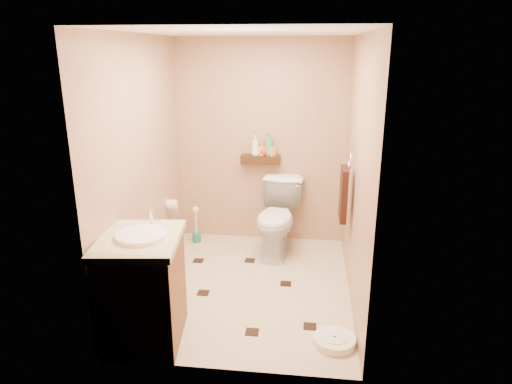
# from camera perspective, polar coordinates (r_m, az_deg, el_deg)

# --- Properties ---
(ground) EXTENTS (2.50, 2.50, 0.00)m
(ground) POSITION_cam_1_polar(r_m,az_deg,el_deg) (4.65, -1.07, -11.66)
(ground) COLOR #BFB38B
(ground) RESTS_ON ground
(wall_back) EXTENTS (2.00, 0.04, 2.40)m
(wall_back) POSITION_cam_1_polar(r_m,az_deg,el_deg) (5.41, 0.67, 6.14)
(wall_back) COLOR tan
(wall_back) RESTS_ON ground
(wall_front) EXTENTS (2.00, 0.04, 2.40)m
(wall_front) POSITION_cam_1_polar(r_m,az_deg,el_deg) (3.02, -4.41, -3.22)
(wall_front) COLOR tan
(wall_front) RESTS_ON ground
(wall_left) EXTENTS (0.04, 2.50, 2.40)m
(wall_left) POSITION_cam_1_polar(r_m,az_deg,el_deg) (4.45, -14.05, 3.09)
(wall_left) COLOR tan
(wall_left) RESTS_ON ground
(wall_right) EXTENTS (0.04, 2.50, 2.40)m
(wall_right) POSITION_cam_1_polar(r_m,az_deg,el_deg) (4.18, 12.55, 2.31)
(wall_right) COLOR tan
(wall_right) RESTS_ON ground
(ceiling) EXTENTS (2.00, 2.50, 0.02)m
(ceiling) POSITION_cam_1_polar(r_m,az_deg,el_deg) (4.06, -1.27, 19.38)
(ceiling) COLOR white
(ceiling) RESTS_ON wall_back
(wall_shelf) EXTENTS (0.46, 0.14, 0.10)m
(wall_shelf) POSITION_cam_1_polar(r_m,az_deg,el_deg) (5.37, 0.57, 4.09)
(wall_shelf) COLOR #3C2410
(wall_shelf) RESTS_ON wall_back
(floor_accents) EXTENTS (1.36, 1.44, 0.01)m
(floor_accents) POSITION_cam_1_polar(r_m,az_deg,el_deg) (4.59, -1.06, -12.08)
(floor_accents) COLOR black
(floor_accents) RESTS_ON ground
(toilet) EXTENTS (0.57, 0.88, 0.84)m
(toilet) POSITION_cam_1_polar(r_m,az_deg,el_deg) (5.20, 2.71, -3.28)
(toilet) COLOR white
(toilet) RESTS_ON ground
(vanity) EXTENTS (0.69, 0.80, 1.04)m
(vanity) POSITION_cam_1_polar(r_m,az_deg,el_deg) (3.78, -13.93, -11.56)
(vanity) COLOR brown
(vanity) RESTS_ON ground
(bathroom_scale) EXTENTS (0.36, 0.36, 0.07)m
(bathroom_scale) POSITION_cam_1_polar(r_m,az_deg,el_deg) (3.89, 9.78, -17.82)
(bathroom_scale) COLOR white
(bathroom_scale) RESTS_ON ground
(toilet_brush) EXTENTS (0.10, 0.10, 0.45)m
(toilet_brush) POSITION_cam_1_polar(r_m,az_deg,el_deg) (5.62, -7.47, -4.67)
(toilet_brush) COLOR #1B6E6D
(toilet_brush) RESTS_ON ground
(towel_ring) EXTENTS (0.12, 0.30, 0.76)m
(towel_ring) POSITION_cam_1_polar(r_m,az_deg,el_deg) (4.49, 10.94, 0.05)
(towel_ring) COLOR silver
(towel_ring) RESTS_ON wall_right
(toilet_paper) EXTENTS (0.12, 0.11, 0.12)m
(toilet_paper) POSITION_cam_1_polar(r_m,az_deg,el_deg) (5.18, -10.47, -1.54)
(toilet_paper) COLOR white
(toilet_paper) RESTS_ON wall_left
(bottle_a) EXTENTS (0.09, 0.09, 0.24)m
(bottle_a) POSITION_cam_1_polar(r_m,az_deg,el_deg) (5.34, -0.09, 5.86)
(bottle_a) COLOR white
(bottle_a) RESTS_ON wall_shelf
(bottle_b) EXTENTS (0.09, 0.09, 0.15)m
(bottle_b) POSITION_cam_1_polar(r_m,az_deg,el_deg) (5.34, 0.81, 5.36)
(bottle_b) COLOR yellow
(bottle_b) RESTS_ON wall_shelf
(bottle_c) EXTENTS (0.16, 0.16, 0.15)m
(bottle_c) POSITION_cam_1_polar(r_m,az_deg,el_deg) (5.34, 1.08, 5.37)
(bottle_c) COLOR red
(bottle_c) RESTS_ON wall_shelf
(bottle_d) EXTENTS (0.14, 0.14, 0.26)m
(bottle_d) POSITION_cam_1_polar(r_m,az_deg,el_deg) (5.32, 1.60, 5.96)
(bottle_d) COLOR green
(bottle_d) RESTS_ON wall_shelf
(bottle_e) EXTENTS (0.10, 0.10, 0.16)m
(bottle_e) POSITION_cam_1_polar(r_m,az_deg,el_deg) (5.33, 1.95, 5.40)
(bottle_e) COLOR #FFB054
(bottle_e) RESTS_ON wall_shelf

